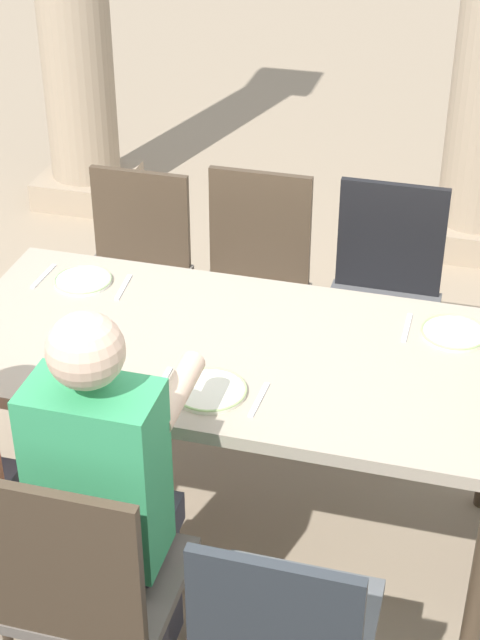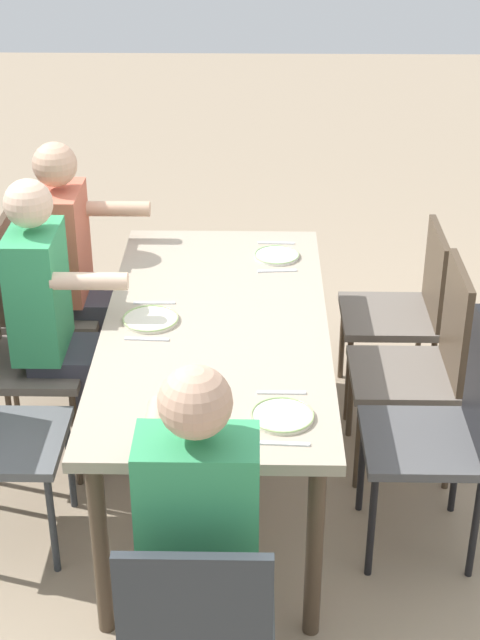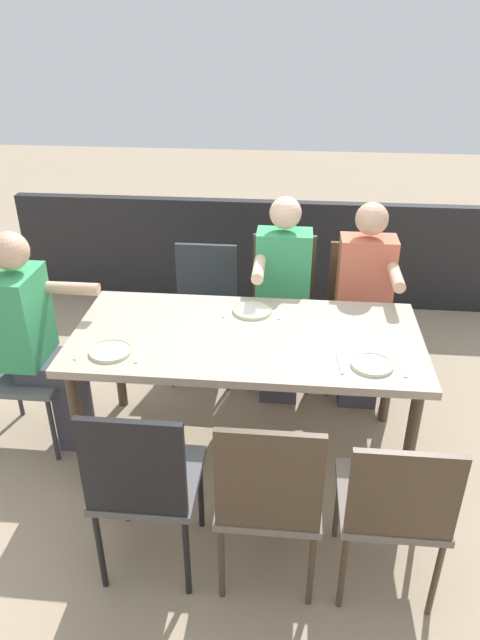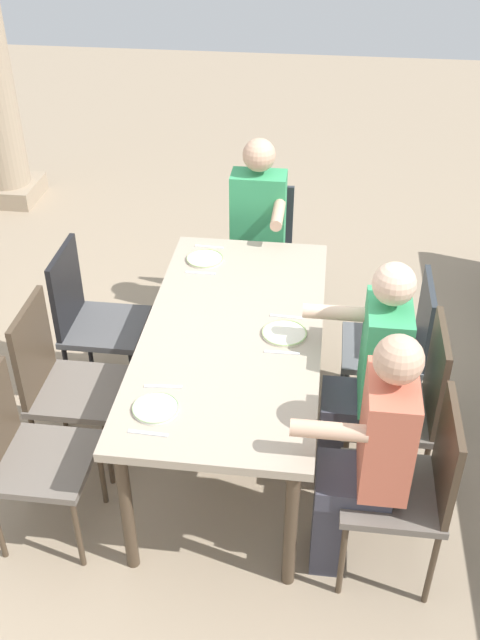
{
  "view_description": "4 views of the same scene",
  "coord_description": "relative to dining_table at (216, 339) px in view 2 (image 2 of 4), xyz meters",
  "views": [
    {
      "loc": [
        0.71,
        -2.55,
        2.54
      ],
      "look_at": [
        -0.01,
        0.07,
        0.84
      ],
      "focal_mm": 56.55,
      "sensor_mm": 36.0,
      "label": 1
    },
    {
      "loc": [
        3.32,
        0.15,
        2.58
      ],
      "look_at": [
        0.09,
        0.1,
        0.84
      ],
      "focal_mm": 54.18,
      "sensor_mm": 36.0,
      "label": 2
    },
    {
      "loc": [
        -0.22,
        2.64,
        2.3
      ],
      "look_at": [
        0.03,
        0.03,
        0.88
      ],
      "focal_mm": 32.62,
      "sensor_mm": 36.0,
      "label": 3
    },
    {
      "loc": [
        -2.9,
        -0.4,
        2.88
      ],
      "look_at": [
        0.04,
        -0.03,
        0.81
      ],
      "focal_mm": 40.94,
      "sensor_mm": 36.0,
      "label": 4
    }
  ],
  "objects": [
    {
      "name": "ground_plane",
      "position": [
        0.0,
        0.0,
        -0.71
      ],
      "size": [
        16.0,
        16.0,
        0.0
      ],
      "primitive_type": "plane",
      "color": "gray"
    },
    {
      "name": "dining_table",
      "position": [
        0.0,
        0.0,
        0.0
      ],
      "size": [
        1.83,
        0.88,
        0.78
      ],
      "color": "tan",
      "rests_on": "ground"
    },
    {
      "name": "chair_west_north",
      "position": [
        -0.68,
        0.86,
        -0.19
      ],
      "size": [
        0.44,
        0.44,
        0.88
      ],
      "color": "#6A6158",
      "rests_on": "ground"
    },
    {
      "name": "chair_west_south",
      "position": [
        -0.68,
        -0.86,
        -0.16
      ],
      "size": [
        0.44,
        0.44,
        0.94
      ],
      "color": "#6A6158",
      "rests_on": "ground"
    },
    {
      "name": "chair_mid_north",
      "position": [
        -0.17,
        0.87,
        -0.18
      ],
      "size": [
        0.44,
        0.44,
        0.94
      ],
      "color": "#6A6158",
      "rests_on": "ground"
    },
    {
      "name": "chair_mid_south",
      "position": [
        -0.17,
        -0.87,
        -0.15
      ],
      "size": [
        0.44,
        0.44,
        0.98
      ],
      "color": "#6A6158",
      "rests_on": "ground"
    },
    {
      "name": "chair_east_north",
      "position": [
        0.36,
        0.86,
        -0.16
      ],
      "size": [
        0.44,
        0.44,
        0.95
      ],
      "color": "#4F4F50",
      "rests_on": "ground"
    },
    {
      "name": "chair_head_east",
      "position": [
        1.34,
        0.0,
        -0.19
      ],
      "size": [
        0.44,
        0.44,
        0.9
      ],
      "color": "#5B5E61",
      "rests_on": "ground"
    },
    {
      "name": "diner_woman_green",
      "position": [
        -0.68,
        -0.66,
        -0.02
      ],
      "size": [
        0.35,
        0.49,
        1.29
      ],
      "color": "#3F3F4C",
      "rests_on": "ground"
    },
    {
      "name": "diner_man_white",
      "position": [
        -0.17,
        -0.67,
        -0.01
      ],
      "size": [
        0.35,
        0.49,
        1.3
      ],
      "color": "#3F3F4C",
      "rests_on": "ground"
    },
    {
      "name": "diner_guest_third",
      "position": [
        1.15,
        -0.0,
        -0.01
      ],
      "size": [
        0.49,
        0.35,
        1.3
      ],
      "color": "#3F3F4C",
      "rests_on": "ground"
    },
    {
      "name": "plate_0",
      "position": [
        -0.62,
        0.25,
        0.08
      ],
      "size": [
        0.2,
        0.2,
        0.02
      ],
      "color": "white",
      "rests_on": "dining_table"
    },
    {
      "name": "fork_0",
      "position": [
        -0.77,
        0.25,
        0.08
      ],
      "size": [
        0.02,
        0.17,
        0.01
      ],
      "primitive_type": "cube",
      "rotation": [
        0.0,
        0.0,
        -0.04
      ],
      "color": "silver",
      "rests_on": "dining_table"
    },
    {
      "name": "spoon_0",
      "position": [
        -0.47,
        0.25,
        0.08
      ],
      "size": [
        0.03,
        0.17,
        0.01
      ],
      "primitive_type": "cube",
      "rotation": [
        0.0,
        0.0,
        0.08
      ],
      "color": "silver",
      "rests_on": "dining_table"
    },
    {
      "name": "plate_1",
      "position": [
        -0.01,
        -0.26,
        0.08
      ],
      "size": [
        0.22,
        0.22,
        0.02
      ],
      "color": "silver",
      "rests_on": "dining_table"
    },
    {
      "name": "fork_1",
      "position": [
        -0.16,
        -0.26,
        0.08
      ],
      "size": [
        0.02,
        0.17,
        0.01
      ],
      "primitive_type": "cube",
      "rotation": [
        0.0,
        0.0,
        0.02
      ],
      "color": "silver",
      "rests_on": "dining_table"
    },
    {
      "name": "spoon_1",
      "position": [
        0.14,
        -0.26,
        0.08
      ],
      "size": [
        0.02,
        0.17,
        0.01
      ],
      "primitive_type": "cube",
      "rotation": [
        0.0,
        0.0,
        -0.05
      ],
      "color": "silver",
      "rests_on": "dining_table"
    },
    {
      "name": "plate_2",
      "position": [
        0.66,
        0.25,
        0.08
      ],
      "size": [
        0.21,
        0.21,
        0.02
      ],
      "color": "silver",
      "rests_on": "dining_table"
    },
    {
      "name": "fork_2",
      "position": [
        0.51,
        0.25,
        0.08
      ],
      "size": [
        0.02,
        0.17,
        0.01
      ],
      "primitive_type": "cube",
      "rotation": [
        0.0,
        0.0,
        0.0
      ],
      "color": "silver",
      "rests_on": "dining_table"
    },
    {
      "name": "spoon_2",
      "position": [
        0.81,
        0.25,
        0.08
      ],
      "size": [
        0.02,
        0.17,
        0.01
      ],
      "primitive_type": "cube",
      "rotation": [
        0.0,
        0.0,
        -0.05
      ],
      "color": "silver",
      "rests_on": "dining_table"
    }
  ]
}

